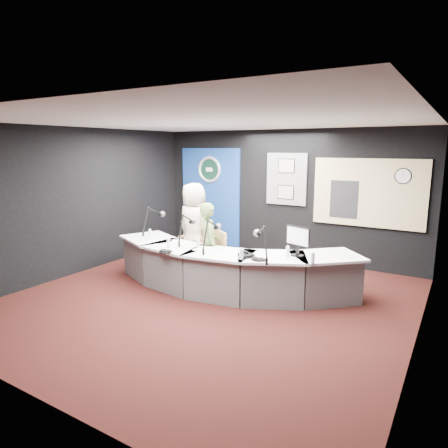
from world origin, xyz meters
The scene contains 33 objects.
ground centered at (0.00, 0.00, 0.00)m, with size 6.00×6.00×0.00m, color black.
ceiling centered at (0.00, 0.00, 2.80)m, with size 6.00×6.00×0.02m, color silver.
wall_back centered at (0.00, 3.00, 1.40)m, with size 6.00×0.02×2.80m, color black.
wall_front centered at (0.00, -3.00, 1.40)m, with size 6.00×0.02×2.80m, color black.
wall_left centered at (-3.00, 0.00, 1.40)m, with size 0.02×6.00×2.80m, color black.
wall_right centered at (3.00, 0.00, 1.40)m, with size 0.02×6.00×2.80m, color black.
broadcast_desk centered at (-0.05, 0.55, 0.38)m, with size 4.50×1.90×0.75m, color silver, non-canonical shape.
backdrop_panel centered at (-1.90, 2.97, 1.25)m, with size 1.60×0.05×2.30m, color navy.
agency_seal centered at (-1.90, 2.93, 1.90)m, with size 0.63×0.63×0.07m, color silver.
seal_center centered at (-1.90, 2.94, 1.90)m, with size 0.48×0.48×0.01m, color black.
pinboard centered at (0.05, 2.97, 1.75)m, with size 0.90×0.04×1.10m, color slate.
framed_photo_upper centered at (0.05, 2.94, 2.03)m, with size 0.34×0.02×0.27m, color gray.
framed_photo_lower centered at (0.05, 2.94, 1.47)m, with size 0.34×0.02×0.27m, color gray.
booth_window_frame centered at (1.75, 2.97, 1.55)m, with size 2.12×0.06×1.32m, color #CCB67F.
booth_glow centered at (1.75, 2.96, 1.55)m, with size 2.00×0.02×1.20m, color #DABA89.
equipment_rack centered at (1.30, 2.94, 1.40)m, with size 0.55×0.02×0.75m, color black.
wall_clock centered at (2.35, 2.94, 1.90)m, with size 0.28×0.28×0.01m, color white.
armchair_left centered at (-1.24, 1.35, 0.46)m, with size 0.51×0.51×0.91m, color #A7764C, non-canonical shape.
armchair_right centered at (-0.43, 0.66, 0.52)m, with size 0.59×0.59×1.05m, color #A7764C, non-canonical shape.
draped_jacket centered at (-1.33, 1.59, 0.62)m, with size 0.50×0.10×0.70m, color slate.
person_man centered at (-1.24, 1.35, 0.87)m, with size 0.85×0.55×1.73m, color beige.
person_woman centered at (-0.43, 0.66, 0.74)m, with size 0.54×0.35×1.48m, color #5E763E.
computer_monitor centered at (1.21, 0.68, 1.07)m, with size 0.40×0.02×0.27m, color black.
desk_phone centered at (0.55, 0.23, 0.78)m, with size 0.22×0.18×0.05m, color black.
headphones_near centered at (0.80, 0.15, 0.77)m, with size 0.21×0.21×0.04m, color black.
headphones_far centered at (-0.70, -0.20, 0.77)m, with size 0.24×0.24×0.04m, color black.
paper_stack centered at (-1.00, 0.48, 0.75)m, with size 0.20×0.28×0.00m, color white.
notepad centered at (-0.31, 0.30, 0.75)m, with size 0.23×0.34×0.00m, color white.
boom_mic_a centered at (-1.83, 0.80, 1.05)m, with size 0.16×0.74×0.60m, color black, non-canonical shape.
boom_mic_b centered at (-0.79, 0.48, 1.05)m, with size 0.26×0.72×0.60m, color black, non-canonical shape.
boom_mic_c centered at (-0.13, 0.28, 1.05)m, with size 0.23×0.73×0.60m, color black, non-canonical shape.
boom_mic_d centered at (0.81, 0.24, 1.05)m, with size 0.52×0.60×0.60m, color black, non-canonical shape.
water_bottles centered at (-0.02, 0.29, 0.84)m, with size 3.19×0.58×0.18m, color silver, non-canonical shape.
Camera 1 is at (3.36, -5.05, 2.42)m, focal length 32.00 mm.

